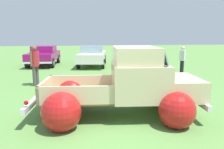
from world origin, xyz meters
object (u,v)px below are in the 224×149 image
show_car_1 (93,55)px  spectator_0 (35,63)px  spectator_1 (182,58)px  show_car_2 (136,54)px  show_car_0 (44,55)px  vintage_pickup_truck (129,89)px

show_car_1 → spectator_0: size_ratio=2.70×
show_car_1 → spectator_0: bearing=-16.8°
spectator_0 → spectator_1: bearing=-134.5°
show_car_2 → spectator_0: 8.79m
show_car_1 → spectator_0: spectator_0 is taller
show_car_0 → spectator_1: bearing=63.5°
spectator_1 → show_car_0: bearing=154.6°
spectator_0 → vintage_pickup_truck: bearing=160.2°
show_car_1 → show_car_2: bearing=101.4°
vintage_pickup_truck → show_car_0: (-3.91, 10.95, 0.02)m
show_car_0 → spectator_0: spectator_0 is taller
show_car_0 → spectator_0: 6.82m
vintage_pickup_truck → show_car_2: size_ratio=1.05×
vintage_pickup_truck → spectator_0: vintage_pickup_truck is taller
show_car_1 → spectator_1: 6.45m
vintage_pickup_truck → show_car_2: (2.92, 10.39, 0.03)m
vintage_pickup_truck → show_car_0: bearing=115.3°
show_car_1 → spectator_1: spectator_1 is taller
vintage_pickup_truck → spectator_1: size_ratio=3.00×
show_car_0 → show_car_1: size_ratio=0.90×
show_car_1 → spectator_0: 6.74m
show_car_0 → spectator_1: spectator_1 is taller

